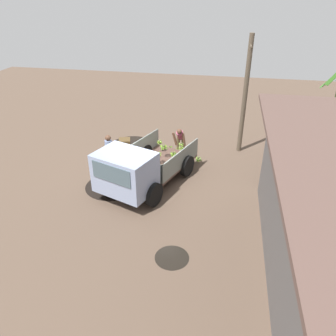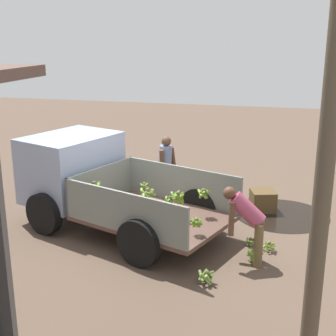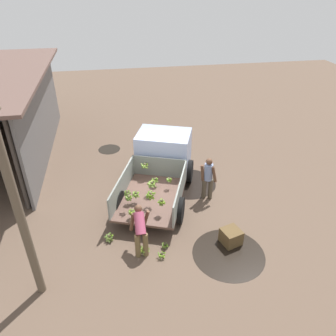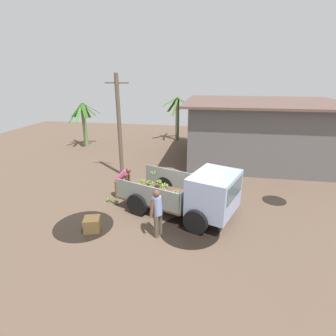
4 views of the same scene
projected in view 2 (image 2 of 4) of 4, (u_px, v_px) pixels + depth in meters
ground at (122, 230)px, 9.68m from camera, size 36.00×36.00×0.00m
mud_patch_0 at (119, 205)px, 11.07m from camera, size 2.07×2.07×0.01m
mud_patch_1 at (282, 215)px, 10.49m from camera, size 2.09×2.09×0.01m
cargo_truck at (88, 177)px, 9.95m from camera, size 4.74×3.34×1.83m
utility_pole at (326, 161)px, 4.91m from camera, size 1.19×0.20×5.15m
person_foreground_visitor at (165, 167)px, 10.97m from camera, size 0.44×0.58×1.64m
person_worker_loading at (247, 220)px, 8.11m from camera, size 0.75×0.62×1.39m
banana_bunch_on_ground_0 at (251, 241)px, 8.94m from camera, size 0.21×0.21×0.17m
banana_bunch_on_ground_1 at (206, 276)px, 7.57m from camera, size 0.28×0.30×0.24m
banana_bunch_on_ground_2 at (270, 246)px, 8.71m from camera, size 0.24×0.24×0.20m
banana_bunch_on_ground_3 at (255, 254)px, 8.33m from camera, size 0.31×0.30×0.24m
wooden_crate_0 at (263, 201)px, 10.72m from camera, size 0.67×0.67×0.47m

